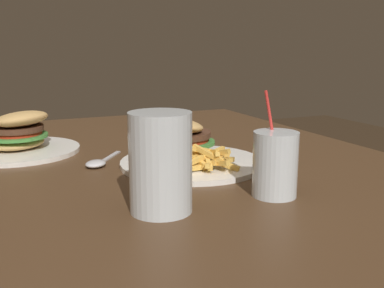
{
  "coord_description": "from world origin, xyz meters",
  "views": [
    {
      "loc": [
        -0.87,
        0.18,
        0.95
      ],
      "look_at": [
        -0.05,
        -0.18,
        0.75
      ],
      "focal_mm": 42.0,
      "sensor_mm": 36.0,
      "label": 1
    }
  ],
  "objects_px": {
    "spoon": "(96,163)",
    "meal_plate_far": "(19,138)",
    "juice_glass": "(275,166)",
    "meal_plate_near": "(185,147)",
    "beer_glass": "(161,164)"
  },
  "relations": [
    {
      "from": "beer_glass",
      "to": "spoon",
      "type": "height_order",
      "value": "beer_glass"
    },
    {
      "from": "meal_plate_far",
      "to": "juice_glass",
      "type": "bearing_deg",
      "value": -143.37
    },
    {
      "from": "meal_plate_near",
      "to": "meal_plate_far",
      "type": "height_order",
      "value": "same"
    },
    {
      "from": "meal_plate_near",
      "to": "beer_glass",
      "type": "relative_size",
      "value": 1.98
    },
    {
      "from": "spoon",
      "to": "meal_plate_far",
      "type": "height_order",
      "value": "meal_plate_far"
    },
    {
      "from": "beer_glass",
      "to": "juice_glass",
      "type": "relative_size",
      "value": 0.87
    },
    {
      "from": "juice_glass",
      "to": "spoon",
      "type": "bearing_deg",
      "value": 37.03
    },
    {
      "from": "meal_plate_near",
      "to": "beer_glass",
      "type": "xyz_separation_m",
      "value": [
        -0.25,
        0.14,
        0.04
      ]
    },
    {
      "from": "juice_glass",
      "to": "meal_plate_far",
      "type": "xyz_separation_m",
      "value": [
        0.49,
        0.36,
        -0.02
      ]
    },
    {
      "from": "juice_glass",
      "to": "spoon",
      "type": "distance_m",
      "value": 0.38
    },
    {
      "from": "beer_glass",
      "to": "juice_glass",
      "type": "distance_m",
      "value": 0.19
    },
    {
      "from": "meal_plate_far",
      "to": "meal_plate_near",
      "type": "bearing_deg",
      "value": -126.5
    },
    {
      "from": "meal_plate_near",
      "to": "juice_glass",
      "type": "xyz_separation_m",
      "value": [
        -0.26,
        -0.05,
        0.02
      ]
    },
    {
      "from": "meal_plate_near",
      "to": "meal_plate_far",
      "type": "xyz_separation_m",
      "value": [
        0.23,
        0.31,
        0.0
      ]
    },
    {
      "from": "spoon",
      "to": "meal_plate_near",
      "type": "bearing_deg",
      "value": 112.03
    }
  ]
}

